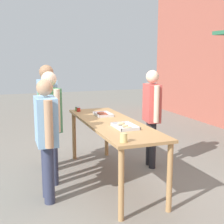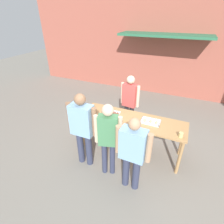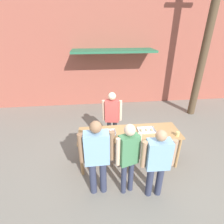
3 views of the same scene
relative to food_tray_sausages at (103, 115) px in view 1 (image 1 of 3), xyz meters
The scene contains 11 objects.
ground_plane 1.08m from the food_tray_sausages, ahead, with size 24.00×24.00×0.00m, color gray.
serving_table 0.54m from the food_tray_sausages, ahead, with size 2.50×0.77×0.93m.
food_tray_sausages is the anchor object (origin of this frame).
food_tray_buns 0.95m from the food_tray_sausages, ahead, with size 0.43×0.28×0.05m.
condiment_jar_mustard 0.67m from the food_tray_sausages, 152.97° to the right, with size 0.06×0.06×0.08m.
condiment_jar_ketchup 0.58m from the food_tray_sausages, 149.67° to the right, with size 0.06×0.06×0.08m.
beer_cup 1.65m from the food_tray_sausages, 10.16° to the right, with size 0.09×0.09×0.11m.
person_server_behind_table 0.83m from the food_tray_sausages, 77.32° to the left, with size 0.56×0.27×1.67m.
person_customer_holding_hotdog 0.92m from the food_tray_sausages, 108.63° to the right, with size 0.70×0.27×1.77m.
person_customer_with_cup 1.38m from the food_tray_sausages, 50.73° to the right, with size 0.67×0.26×1.62m.
person_customer_waiting_in_line 0.98m from the food_tray_sausages, 70.82° to the right, with size 0.53×0.31×1.69m.
Camera 1 is at (4.33, -1.57, 1.91)m, focal length 50.00 mm.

